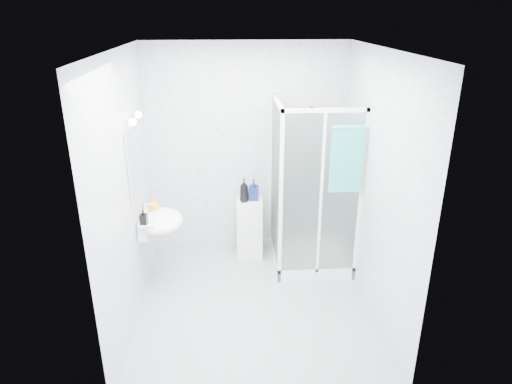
{
  "coord_description": "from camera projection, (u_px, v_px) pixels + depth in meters",
  "views": [
    {
      "loc": [
        -0.24,
        -4.04,
        2.91
      ],
      "look_at": [
        0.05,
        0.35,
        1.15
      ],
      "focal_mm": 32.0,
      "sensor_mm": 36.0,
      "label": 1
    }
  ],
  "objects": [
    {
      "name": "shower_enclosure",
      "position": [
        306.0,
        232.0,
        5.42
      ],
      "size": [
        0.9,
        0.95,
        2.0
      ],
      "color": "white",
      "rests_on": "ground"
    },
    {
      "name": "mirror",
      "position": [
        134.0,
        159.0,
        4.62
      ],
      "size": [
        0.02,
        0.6,
        0.7
      ],
      "primitive_type": "cube",
      "color": "white",
      "rests_on": "room"
    },
    {
      "name": "hand_towel",
      "position": [
        347.0,
        158.0,
        4.68
      ],
      "size": [
        0.34,
        0.05,
        0.71
      ],
      "color": "teal",
      "rests_on": "shower_enclosure"
    },
    {
      "name": "wall_basin",
      "position": [
        159.0,
        221.0,
        4.9
      ],
      "size": [
        0.46,
        0.56,
        0.35
      ],
      "color": "white",
      "rests_on": "ground"
    },
    {
      "name": "vanity_lights",
      "position": [
        135.0,
        118.0,
        4.47
      ],
      "size": [
        0.1,
        0.4,
        0.08
      ],
      "color": "silver",
      "rests_on": "room"
    },
    {
      "name": "soap_dispenser_black",
      "position": [
        144.0,
        217.0,
        4.66
      ],
      "size": [
        0.08,
        0.08,
        0.16
      ],
      "primitive_type": "imported",
      "rotation": [
        0.0,
        0.0,
        -0.14
      ],
      "color": "black",
      "rests_on": "wall_basin"
    },
    {
      "name": "wall_hooks",
      "position": [
        226.0,
        127.0,
        5.38
      ],
      "size": [
        0.23,
        0.06,
        0.03
      ],
      "color": "silver",
      "rests_on": "room"
    },
    {
      "name": "shampoo_bottle_a",
      "position": [
        244.0,
        190.0,
        5.45
      ],
      "size": [
        0.11,
        0.11,
        0.29
      ],
      "primitive_type": "imported",
      "rotation": [
        0.0,
        0.0,
        -0.01
      ],
      "color": "black",
      "rests_on": "storage_cabinet"
    },
    {
      "name": "shampoo_bottle_b",
      "position": [
        254.0,
        190.0,
        5.51
      ],
      "size": [
        0.13,
        0.13,
        0.26
      ],
      "primitive_type": "imported",
      "rotation": [
        0.0,
        0.0,
        -0.15
      ],
      "color": "navy",
      "rests_on": "storage_cabinet"
    },
    {
      "name": "room",
      "position": [
        253.0,
        191.0,
        4.35
      ],
      "size": [
        2.4,
        2.6,
        2.6
      ],
      "color": "white",
      "rests_on": "ground"
    },
    {
      "name": "storage_cabinet",
      "position": [
        250.0,
        228.0,
        5.68
      ],
      "size": [
        0.33,
        0.35,
        0.76
      ],
      "rotation": [
        0.0,
        0.0,
        -0.05
      ],
      "color": "white",
      "rests_on": "ground"
    },
    {
      "name": "soap_dispenser_orange",
      "position": [
        153.0,
        204.0,
        4.97
      ],
      "size": [
        0.15,
        0.15,
        0.16
      ],
      "primitive_type": "imported",
      "rotation": [
        0.0,
        0.0,
        -0.18
      ],
      "color": "orange",
      "rests_on": "wall_basin"
    }
  ]
}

